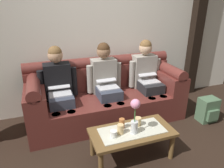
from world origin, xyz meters
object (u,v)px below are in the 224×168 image
at_px(person_middle, 106,80).
at_px(couch, 106,97).
at_px(backpack_right, 208,110).
at_px(cup_near_right, 113,134).
at_px(flower_vase, 135,114).
at_px(coffee_table, 132,134).
at_px(cup_near_left, 138,121).
at_px(cup_far_left, 122,124).
at_px(person_right, 147,75).
at_px(cup_far_center, 120,129).
at_px(person_left, 59,86).

bearing_deg(person_middle, couch, 90.00).
bearing_deg(backpack_right, couch, 156.26).
height_order(cup_near_right, backpack_right, cup_near_right).
xyz_separation_m(flower_vase, backpack_right, (1.48, 0.41, -0.44)).
relative_size(coffee_table, cup_near_left, 9.47).
height_order(coffee_table, flower_vase, flower_vase).
bearing_deg(cup_near_right, flower_vase, -0.75).
distance_m(person_middle, cup_far_left, 0.95).
distance_m(person_right, backpack_right, 1.11).
distance_m(person_right, cup_far_center, 1.36).
distance_m(person_middle, backpack_right, 1.69).
bearing_deg(coffee_table, person_middle, 90.00).
bearing_deg(cup_far_left, cup_far_center, -120.38).
bearing_deg(person_left, couch, 0.33).
bearing_deg(couch, backpack_right, -23.74).
relative_size(person_middle, cup_far_left, 9.56).
bearing_deg(person_left, coffee_table, -54.60).
xyz_separation_m(person_middle, cup_far_left, (-0.10, -0.93, -0.21)).
bearing_deg(cup_far_left, backpack_right, 9.90).
bearing_deg(person_right, cup_near_right, -132.54).
bearing_deg(cup_near_right, cup_far_center, 18.31).
distance_m(person_right, cup_near_left, 1.13).
distance_m(couch, person_right, 0.77).
xyz_separation_m(couch, cup_far_center, (-0.16, -1.03, 0.08)).
distance_m(person_left, person_middle, 0.71).
height_order(flower_vase, backpack_right, flower_vase).
bearing_deg(couch, coffee_table, -90.00).
distance_m(person_right, coffee_table, 1.27).
xyz_separation_m(flower_vase, cup_far_left, (-0.10, 0.13, -0.18)).
height_order(person_left, cup_far_center, person_left).
height_order(couch, backpack_right, couch).
relative_size(cup_near_left, backpack_right, 0.27).
relative_size(couch, backpack_right, 6.12).
height_order(person_left, person_right, same).
bearing_deg(person_left, cup_far_center, -61.44).
bearing_deg(flower_vase, cup_far_left, 128.49).
relative_size(couch, cup_far_left, 18.65).
bearing_deg(cup_far_center, flower_vase, -12.46).
xyz_separation_m(flower_vase, cup_near_left, (0.11, 0.12, -0.19)).
xyz_separation_m(cup_near_left, cup_far_center, (-0.26, -0.09, 0.01)).
distance_m(person_left, cup_near_left, 1.26).
height_order(person_middle, coffee_table, person_middle).
relative_size(person_middle, cup_near_left, 11.67).
height_order(couch, cup_near_right, couch).
height_order(coffee_table, cup_near_left, cup_near_left).
bearing_deg(coffee_table, cup_near_left, 33.58).
xyz_separation_m(coffee_table, cup_near_left, (0.11, 0.07, 0.11)).
distance_m(couch, coffee_table, 1.01).
height_order(person_left, cup_near_left, person_left).
bearing_deg(cup_far_left, cup_near_right, -140.13).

